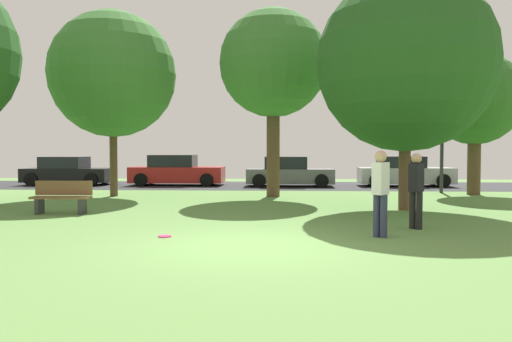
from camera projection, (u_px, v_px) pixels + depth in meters
ground_plane at (246, 246)px, 9.39m from camera, size 44.00×44.00×0.00m
road_strip at (270, 186)px, 25.35m from camera, size 44.00×6.40×0.01m
oak_tree_left at (113, 74)px, 19.35m from camera, size 4.73×4.73×6.98m
maple_tree_near at (273, 64)px, 19.16m from camera, size 4.03×4.03×7.01m
oak_tree_center at (475, 99)px, 20.05m from camera, size 3.60×3.60×5.57m
oak_tree_right at (406, 63)px, 14.92m from camera, size 5.17×5.17×6.87m
person_thrower at (380, 189)px, 10.26m from camera, size 0.38×0.39×1.74m
person_catcher at (416, 187)px, 11.36m from camera, size 0.38×0.39×1.68m
frisbee_disc at (165, 236)px, 10.37m from camera, size 0.27×0.27×0.03m
parked_car_black at (68, 172)px, 26.04m from camera, size 4.31×2.11×1.42m
parked_car_red at (177, 171)px, 25.62m from camera, size 4.57×2.11×1.51m
parked_car_grey at (289, 173)px, 24.90m from camera, size 4.17×2.07×1.44m
parked_car_silver at (404, 173)px, 24.95m from camera, size 4.43×1.95×1.45m
park_bench at (62, 197)px, 14.13m from camera, size 1.60×0.45×0.90m
street_lamp_post at (442, 138)px, 21.08m from camera, size 0.14×0.14×4.50m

